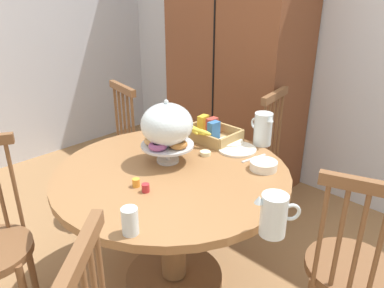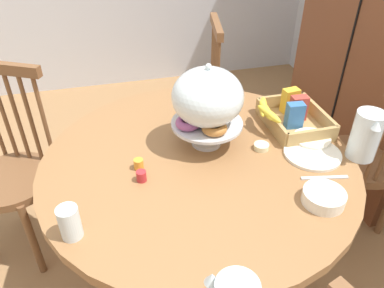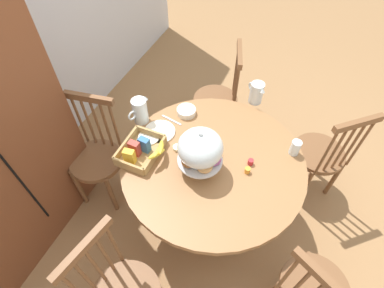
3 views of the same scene
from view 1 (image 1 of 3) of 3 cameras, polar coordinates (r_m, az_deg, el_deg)
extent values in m
cube|color=silver|center=(3.01, 23.04, 15.55)|extent=(4.80, 0.06, 2.60)
cube|color=silver|center=(3.79, -26.64, 16.22)|extent=(0.06, 4.32, 2.60)
cube|color=brown|center=(3.15, 6.71, 10.98)|extent=(1.10, 0.56, 1.90)
cube|color=black|center=(2.92, 3.32, 12.01)|extent=(0.01, 0.01, 1.52)
cylinder|color=olive|center=(1.91, -3.14, -4.58)|extent=(1.20, 1.20, 0.04)
cylinder|color=brown|center=(2.09, -2.94, -12.72)|extent=(0.14, 0.14, 0.63)
cylinder|color=brown|center=(2.32, -2.75, -19.84)|extent=(0.56, 0.56, 0.06)
cylinder|color=brown|center=(2.28, -23.52, -16.54)|extent=(0.04, 0.04, 0.45)
cylinder|color=brown|center=(2.05, -25.55, -6.01)|extent=(0.02, 0.02, 0.48)
cube|color=brown|center=(1.08, -16.83, -15.90)|extent=(0.27, 0.29, 0.05)
cylinder|color=brown|center=(1.88, 23.21, -17.17)|extent=(0.40, 0.40, 0.04)
cylinder|color=brown|center=(2.13, 18.58, -18.83)|extent=(0.04, 0.04, 0.45)
cylinder|color=brown|center=(1.61, 26.68, -14.48)|extent=(0.02, 0.02, 0.48)
cylinder|color=brown|center=(1.61, 24.15, -14.09)|extent=(0.02, 0.02, 0.48)
cylinder|color=brown|center=(1.61, 21.63, -13.66)|extent=(0.02, 0.02, 0.48)
cylinder|color=brown|center=(1.61, 19.10, -13.21)|extent=(0.02, 0.02, 0.48)
cube|color=brown|center=(1.48, 25.80, -5.95)|extent=(0.35, 0.15, 0.05)
cylinder|color=brown|center=(2.73, 8.66, -2.27)|extent=(0.40, 0.40, 0.04)
cylinder|color=brown|center=(2.99, 7.22, -4.56)|extent=(0.04, 0.04, 0.45)
cylinder|color=brown|center=(2.78, 4.48, -6.80)|extent=(0.04, 0.04, 0.45)
cylinder|color=brown|center=(2.89, 12.13, -5.97)|extent=(0.04, 0.04, 0.45)
cylinder|color=brown|center=(2.67, 9.71, -8.44)|extent=(0.04, 0.04, 0.45)
cylinder|color=brown|center=(2.69, 13.34, 2.59)|extent=(0.02, 0.02, 0.48)
cylinder|color=brown|center=(2.63, 12.76, 2.16)|extent=(0.02, 0.02, 0.48)
cylinder|color=brown|center=(2.57, 12.16, 1.70)|extent=(0.02, 0.02, 0.48)
cylinder|color=brown|center=(2.51, 11.52, 1.22)|extent=(0.02, 0.02, 0.48)
cylinder|color=brown|center=(2.45, 10.85, 0.72)|extent=(0.02, 0.02, 0.48)
cube|color=brown|center=(2.49, 12.66, 7.27)|extent=(0.09, 0.36, 0.05)
cylinder|color=brown|center=(2.76, -12.93, -2.24)|extent=(0.40, 0.40, 0.04)
cylinder|color=brown|center=(2.94, -16.12, -5.86)|extent=(0.04, 0.04, 0.45)
cylinder|color=brown|center=(2.71, -14.10, -8.30)|extent=(0.04, 0.04, 0.45)
cylinder|color=brown|center=(3.03, -11.14, -4.50)|extent=(0.04, 0.04, 0.45)
cylinder|color=brown|center=(2.80, -8.76, -6.74)|extent=(0.04, 0.04, 0.45)
cylinder|color=brown|center=(2.85, -11.49, 3.90)|extent=(0.02, 0.02, 0.48)
cylinder|color=brown|center=(2.79, -10.90, 3.52)|extent=(0.02, 0.02, 0.48)
cylinder|color=brown|center=(2.73, -10.29, 3.12)|extent=(0.02, 0.02, 0.48)
cylinder|color=brown|center=(2.67, -9.65, 2.70)|extent=(0.02, 0.02, 0.48)
cylinder|color=brown|center=(2.61, -8.98, 2.27)|extent=(0.02, 0.02, 0.48)
cube|color=brown|center=(2.65, -10.69, 8.40)|extent=(0.36, 0.10, 0.05)
cylinder|color=silver|center=(2.00, -3.72, -2.46)|extent=(0.12, 0.12, 0.02)
cylinder|color=silver|center=(1.98, -3.75, -1.49)|extent=(0.03, 0.03, 0.09)
cylinder|color=silver|center=(1.96, -3.79, -0.14)|extent=(0.28, 0.28, 0.01)
torus|color=#B27033|center=(1.90, -2.13, -0.05)|extent=(0.10, 0.10, 0.03)
torus|color=#D19347|center=(1.96, -2.98, 0.70)|extent=(0.10, 0.10, 0.03)
torus|color=#935628|center=(2.02, -3.84, 1.31)|extent=(0.10, 0.10, 0.03)
torus|color=tan|center=(1.96, -5.97, 0.51)|extent=(0.10, 0.10, 0.03)
torus|color=#994C84|center=(1.89, -5.26, -0.30)|extent=(0.10, 0.10, 0.03)
ellipsoid|color=silver|center=(1.92, -3.88, 3.04)|extent=(0.27, 0.27, 0.22)
sphere|color=silver|center=(1.88, -3.98, 6.48)|extent=(0.02, 0.02, 0.02)
cylinder|color=silver|center=(1.44, 12.42, -10.59)|extent=(0.10, 0.10, 0.17)
cylinder|color=orange|center=(1.45, 12.33, -11.42)|extent=(0.09, 0.09, 0.11)
cone|color=silver|center=(1.39, 10.26, -8.37)|extent=(0.05, 0.05, 0.03)
torus|color=silver|center=(1.45, 14.99, -10.08)|extent=(0.06, 0.07, 0.07)
cylinder|color=silver|center=(2.21, 10.75, 2.31)|extent=(0.11, 0.11, 0.19)
cylinder|color=white|center=(2.22, 10.70, 1.61)|extent=(0.09, 0.09, 0.13)
cone|color=silver|center=(2.14, 11.96, 3.79)|extent=(0.05, 0.05, 0.03)
torus|color=silver|center=(2.26, 9.68, 3.10)|extent=(0.07, 0.04, 0.07)
cube|color=tan|center=(2.28, 3.16, 0.93)|extent=(0.30, 0.22, 0.01)
cube|color=tan|center=(2.20, 1.28, 0.85)|extent=(0.30, 0.02, 0.07)
cube|color=tan|center=(2.35, 4.94, 2.31)|extent=(0.30, 0.02, 0.07)
cube|color=tan|center=(2.37, 0.44, 2.54)|extent=(0.02, 0.22, 0.07)
cube|color=tan|center=(2.19, 6.13, 0.59)|extent=(0.02, 0.22, 0.07)
cube|color=gold|center=(2.34, 1.72, 3.09)|extent=(0.05, 0.07, 0.11)
cube|color=#B23D33|center=(2.30, 3.10, 2.69)|extent=(0.05, 0.07, 0.11)
cube|color=#336BAD|center=(2.23, 3.35, 2.08)|extent=(0.05, 0.07, 0.11)
ellipsoid|color=yellow|center=(2.17, 0.18, 2.31)|extent=(0.14, 0.08, 0.05)
ellipsoid|color=yellow|center=(2.15, 0.75, 2.11)|extent=(0.13, 0.03, 0.05)
ellipsoid|color=yellow|center=(2.14, 1.34, 1.90)|extent=(0.14, 0.08, 0.05)
cylinder|color=white|center=(2.14, 6.94, -0.78)|extent=(0.22, 0.22, 0.01)
cylinder|color=white|center=(2.21, 5.94, 0.37)|extent=(0.15, 0.15, 0.01)
cylinder|color=white|center=(1.94, 10.93, -3.22)|extent=(0.14, 0.14, 0.04)
cylinder|color=silver|center=(1.44, -9.50, -11.58)|extent=(0.06, 0.06, 0.11)
cylinder|color=beige|center=(2.06, 2.06, -1.42)|extent=(0.06, 0.06, 0.02)
cylinder|color=#B7282D|center=(1.72, -7.14, -6.70)|extent=(0.04, 0.04, 0.04)
cylinder|color=orange|center=(1.77, -8.58, -5.88)|extent=(0.04, 0.04, 0.04)
cube|color=silver|center=(2.24, 4.58, 0.34)|extent=(0.05, 0.17, 0.01)
cube|color=silver|center=(2.26, 4.10, 0.59)|extent=(0.05, 0.17, 0.01)
cube|color=silver|center=(2.05, 9.50, -2.16)|extent=(0.05, 0.17, 0.01)
camera|label=2|loc=(0.85, 36.51, 19.87)|focal=35.39mm
camera|label=3|loc=(2.62, -33.05, 36.17)|focal=28.45mm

